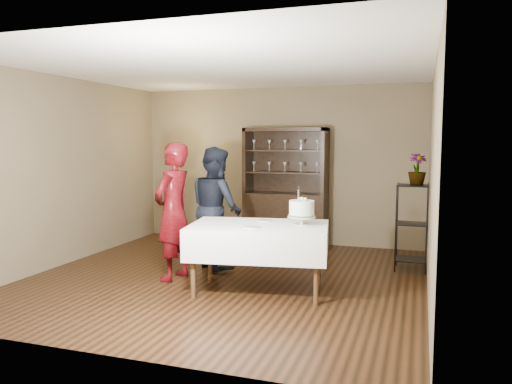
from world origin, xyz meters
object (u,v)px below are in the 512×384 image
Objects in this scene: china_hutch at (286,207)px; plant_etagere at (412,224)px; potted_plant at (417,169)px; cake_table at (259,240)px; cake at (302,210)px; man at (216,207)px; woman at (173,211)px.

china_hutch is 2.33m from plant_etagere.
potted_plant is at bearing 36.18° from plant_etagere.
cake is at bearing 14.72° from cake_table.
cake_table is at bearing -165.28° from cake.
china_hutch is 1.84m from man.
man is 4.00× the size of potted_plant.
cake_table is at bearing -81.76° from china_hutch.
man reaches higher than cake_table.
cake_table is 1.31m from man.
cake reaches higher than plant_etagere.
plant_etagere is 3.25m from woman.
cake_table is (-1.70, -1.60, -0.03)m from plant_etagere.
cake is (-1.21, -1.47, 0.34)m from plant_etagere.
cake_table is 3.87× the size of cake.
china_hutch is at bearing 169.70° from woman.
potted_plant is at bearing -121.72° from man.
potted_plant is (2.95, 1.47, 0.52)m from woman.
cake_table is 2.51m from potted_plant.
man is 1.62m from cake.
man reaches higher than potted_plant.
cake is at bearing -129.93° from potted_plant.
potted_plant is (2.67, 0.73, 0.55)m from man.
plant_etagere is at bearing 43.25° from cake_table.
woman is 4.15× the size of potted_plant.
cake is at bearing -165.71° from man.
china_hutch is 2.63m from woman.
man reaches higher than cake.
china_hutch reaches higher than man.
plant_etagere is 2.72m from man.
china_hutch is 1.13× the size of woman.
plant_etagere is at bearing -26.83° from china_hutch.
plant_etagere is at bearing 124.33° from woman.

